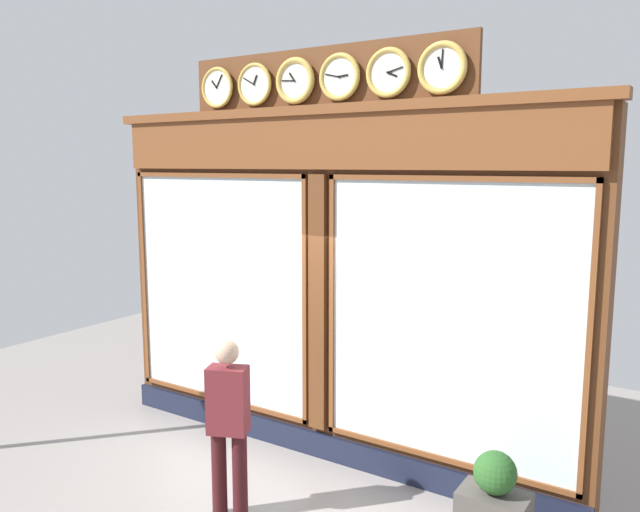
% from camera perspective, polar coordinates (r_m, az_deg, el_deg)
% --- Properties ---
extents(shop_facade, '(5.84, 0.42, 4.45)m').
position_cam_1_polar(shop_facade, '(6.83, 0.57, -2.25)').
color(shop_facade, '#5B3319').
rests_on(shop_facade, ground_plane).
extents(pedestrian, '(0.42, 0.34, 1.69)m').
position_cam_1_polar(pedestrian, '(5.94, -8.39, -14.71)').
color(pedestrian, '#3A1316').
rests_on(pedestrian, ground_plane).
extents(planter_shrub, '(0.35, 0.35, 0.35)m').
position_cam_1_polar(planter_shrub, '(5.51, 15.74, -18.56)').
color(planter_shrub, '#285623').
rests_on(planter_shrub, planter_box).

